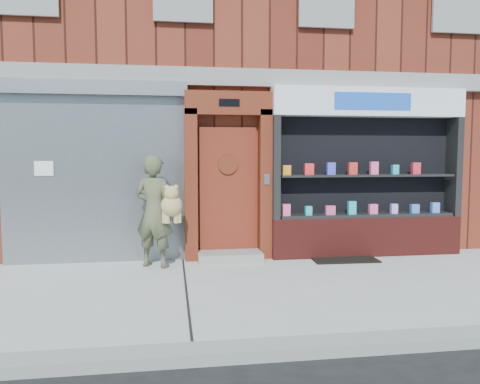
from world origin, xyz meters
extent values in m
plane|color=#9E9E99|center=(0.00, 0.00, 0.00)|extent=(80.00, 80.00, 0.00)
cube|color=gray|center=(0.00, -2.15, 0.06)|extent=(60.00, 0.30, 0.12)
cube|color=#5C2015|center=(0.00, 6.00, 4.00)|extent=(12.00, 8.00, 8.00)
cube|color=gray|center=(0.00, 1.92, 3.15)|extent=(12.00, 0.16, 0.30)
cube|color=gray|center=(-3.00, 1.94, 1.40)|extent=(3.00, 0.10, 2.80)
cube|color=slate|center=(-3.00, 1.88, 2.92)|extent=(3.10, 0.30, 0.24)
cube|color=white|center=(-3.80, 1.88, 1.60)|extent=(0.30, 0.01, 0.24)
cube|color=#602010|center=(-1.40, 1.86, 1.30)|extent=(0.22, 0.28, 2.60)
cube|color=#602010|center=(-0.10, 1.86, 1.30)|extent=(0.22, 0.28, 2.60)
cube|color=#602010|center=(-0.75, 1.86, 2.70)|extent=(1.50, 0.28, 0.40)
cube|color=black|center=(-0.75, 1.71, 2.70)|extent=(0.35, 0.01, 0.12)
cube|color=maroon|center=(-0.75, 1.97, 1.20)|extent=(1.00, 0.06, 2.20)
cylinder|color=black|center=(-0.75, 1.93, 1.65)|extent=(0.28, 0.02, 0.28)
cylinder|color=#602010|center=(-0.75, 1.92, 1.65)|extent=(0.34, 0.02, 0.34)
cube|color=gray|center=(-0.75, 1.70, 0.07)|extent=(1.10, 0.55, 0.15)
cube|color=slate|center=(-0.10, 1.71, 1.40)|extent=(0.10, 0.02, 0.18)
cube|color=#5D1A16|center=(1.75, 1.80, 0.35)|extent=(3.50, 0.40, 0.70)
cube|color=black|center=(0.06, 1.80, 1.60)|extent=(0.12, 0.40, 1.80)
cube|color=black|center=(3.44, 1.80, 1.60)|extent=(0.12, 0.40, 1.80)
cube|color=black|center=(1.75, 1.99, 1.60)|extent=(3.30, 0.03, 1.80)
cube|color=black|center=(1.75, 1.80, 0.73)|extent=(3.20, 0.36, 0.06)
cube|color=black|center=(1.75, 1.80, 1.45)|extent=(3.20, 0.36, 0.04)
cube|color=white|center=(1.75, 1.80, 2.75)|extent=(3.50, 0.40, 0.50)
cube|color=blue|center=(1.75, 1.59, 2.75)|extent=(1.40, 0.01, 0.30)
cube|color=#F6527E|center=(0.25, 1.72, 0.86)|extent=(0.13, 0.09, 0.20)
cube|color=#24A1B4|center=(0.65, 1.72, 0.84)|extent=(0.12, 0.09, 0.16)
cube|color=#D14574|center=(1.05, 1.72, 0.84)|extent=(0.17, 0.09, 0.16)
cube|color=#25A6BB|center=(1.45, 1.72, 0.88)|extent=(0.14, 0.09, 0.24)
cube|color=#EB4E8B|center=(1.85, 1.72, 0.85)|extent=(0.15, 0.09, 0.18)
cube|color=#B487F3|center=(2.25, 1.72, 0.85)|extent=(0.12, 0.09, 0.17)
cube|color=#3B6BCA|center=(2.65, 1.72, 0.84)|extent=(0.15, 0.09, 0.16)
cube|color=#4478EA|center=(3.05, 1.72, 0.85)|extent=(0.14, 0.09, 0.19)
cube|color=orange|center=(0.25, 1.72, 1.56)|extent=(0.14, 0.09, 0.17)
cube|color=red|center=(0.65, 1.72, 1.57)|extent=(0.16, 0.09, 0.20)
cube|color=#3F40D6|center=(1.05, 1.72, 1.58)|extent=(0.14, 0.09, 0.22)
cube|color=red|center=(1.45, 1.72, 1.58)|extent=(0.15, 0.09, 0.22)
cube|color=#EE4F89|center=(1.85, 1.72, 1.58)|extent=(0.14, 0.09, 0.23)
cube|color=#25A3B9|center=(2.25, 1.72, 1.56)|extent=(0.12, 0.09, 0.17)
cube|color=red|center=(2.65, 1.72, 1.58)|extent=(0.15, 0.09, 0.21)
imported|color=#4D5336|center=(-2.01, 1.45, 0.91)|extent=(0.79, 0.69, 1.82)
sphere|color=tan|center=(-1.73, 1.27, 1.02)|extent=(0.34, 0.34, 0.34)
sphere|color=tan|center=(-1.73, 1.21, 1.22)|extent=(0.23, 0.23, 0.23)
sphere|color=tan|center=(-1.80, 1.21, 1.32)|extent=(0.08, 0.08, 0.08)
sphere|color=tan|center=(-1.66, 1.21, 1.32)|extent=(0.08, 0.08, 0.08)
cylinder|color=tan|center=(-1.85, 1.27, 0.85)|extent=(0.08, 0.08, 0.21)
cylinder|color=tan|center=(-1.62, 1.27, 0.85)|extent=(0.08, 0.08, 0.21)
cylinder|color=tan|center=(-1.80, 1.25, 0.85)|extent=(0.08, 0.08, 0.21)
cylinder|color=tan|center=(-1.66, 1.25, 0.85)|extent=(0.08, 0.08, 0.21)
cube|color=black|center=(1.23, 1.55, 0.01)|extent=(1.14, 0.82, 0.03)
camera|label=1|loc=(-1.73, -6.18, 1.84)|focal=35.00mm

